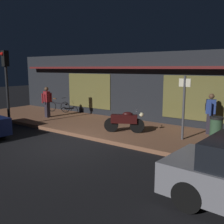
# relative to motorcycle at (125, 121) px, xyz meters

# --- Properties ---
(ground_plane) EXTENTS (60.00, 60.00, 0.00)m
(ground_plane) POSITION_rel_motorcycle_xyz_m (-1.12, -2.38, -0.65)
(ground_plane) COLOR black
(sidewalk_slab) EXTENTS (18.00, 4.00, 0.15)m
(sidewalk_slab) POSITION_rel_motorcycle_xyz_m (-1.12, 0.62, -0.57)
(sidewalk_slab) COLOR brown
(sidewalk_slab) RESTS_ON ground_plane
(storefront_building) EXTENTS (18.00, 3.30, 3.60)m
(storefront_building) POSITION_rel_motorcycle_xyz_m (-1.12, 4.00, 1.16)
(storefront_building) COLOR black
(storefront_building) RESTS_ON ground_plane
(motorcycle) EXTENTS (1.57, 0.93, 0.97)m
(motorcycle) POSITION_rel_motorcycle_xyz_m (0.00, 0.00, 0.00)
(motorcycle) COLOR black
(motorcycle) RESTS_ON sidewalk_slab
(bicycle_parked) EXTENTS (1.63, 0.51, 0.91)m
(bicycle_parked) POSITION_rel_motorcycle_xyz_m (-6.17, 1.84, -0.14)
(bicycle_parked) COLOR black
(bicycle_parked) RESTS_ON sidewalk_slab
(person_photographer) EXTENTS (0.41, 0.62, 1.67)m
(person_photographer) POSITION_rel_motorcycle_xyz_m (-5.34, 0.31, 0.38)
(person_photographer) COLOR #28232D
(person_photographer) RESTS_ON sidewalk_slab
(person_bystander) EXTENTS (0.42, 0.61, 1.67)m
(person_bystander) POSITION_rel_motorcycle_xyz_m (2.94, 1.86, 0.38)
(person_bystander) COLOR #28232D
(person_bystander) RESTS_ON sidewalk_slab
(sign_post) EXTENTS (0.44, 0.09, 2.40)m
(sign_post) POSITION_rel_motorcycle_xyz_m (2.36, 0.40, 0.86)
(sign_post) COLOR #47474C
(sign_post) RESTS_ON sidewalk_slab
(trash_bin) EXTENTS (0.48, 0.48, 0.93)m
(trash_bin) POSITION_rel_motorcycle_xyz_m (3.45, 0.85, -0.03)
(trash_bin) COLOR #2D4C33
(trash_bin) RESTS_ON sidewalk_slab
(traffic_light_pole) EXTENTS (0.24, 0.33, 3.60)m
(traffic_light_pole) POSITION_rel_motorcycle_xyz_m (-4.96, -2.25, 1.83)
(traffic_light_pole) COLOR black
(traffic_light_pole) RESTS_ON ground_plane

